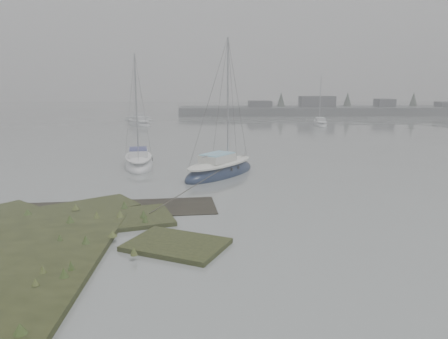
# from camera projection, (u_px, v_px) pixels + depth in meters

# --- Properties ---
(ground) EXTENTS (160.00, 160.00, 0.00)m
(ground) POSITION_uv_depth(u_px,v_px,m) (196.00, 139.00, 46.05)
(ground) COLOR slate
(ground) RESTS_ON ground
(far_shoreline) EXTENTS (60.00, 8.00, 4.15)m
(far_shoreline) POSITION_uv_depth(u_px,v_px,m) (353.00, 110.00, 77.72)
(far_shoreline) COLOR #4C4F51
(far_shoreline) RESTS_ON ground
(sailboat_main) EXTENTS (5.78, 6.66, 9.43)m
(sailboat_main) POSITION_uv_depth(u_px,v_px,m) (220.00, 171.00, 28.41)
(sailboat_main) COLOR #111C35
(sailboat_main) RESTS_ON ground
(sailboat_white) EXTENTS (2.98, 6.31, 8.55)m
(sailboat_white) POSITION_uv_depth(u_px,v_px,m) (139.00, 163.00, 31.29)
(sailboat_white) COLOR silver
(sailboat_white) RESTS_ON ground
(sailboat_far_a) EXTENTS (4.80, 5.83, 8.13)m
(sailboat_far_a) POSITION_uv_depth(u_px,v_px,m) (139.00, 124.00, 59.12)
(sailboat_far_a) COLOR silver
(sailboat_far_a) RESTS_ON ground
(sailboat_far_b) EXTENTS (2.10, 5.28, 7.29)m
(sailboat_far_b) POSITION_uv_depth(u_px,v_px,m) (320.00, 124.00, 58.79)
(sailboat_far_b) COLOR silver
(sailboat_far_b) RESTS_ON ground
(sailboat_far_c) EXTENTS (4.77, 2.57, 6.41)m
(sailboat_far_c) POSITION_uv_depth(u_px,v_px,m) (138.00, 119.00, 66.74)
(sailboat_far_c) COLOR silver
(sailboat_far_c) RESTS_ON ground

